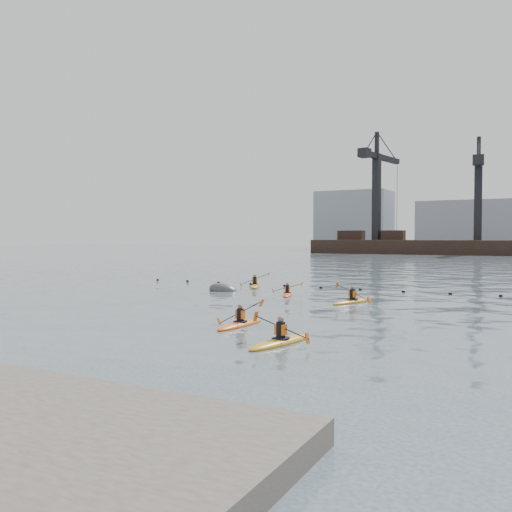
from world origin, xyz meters
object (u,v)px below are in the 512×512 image
(kayaker_1, at_px, (281,341))
(kayaker_0, at_px, (240,323))
(kayaker_3, at_px, (352,301))
(mooring_buoy, at_px, (224,291))
(kayaker_2, at_px, (287,294))
(kayaker_5, at_px, (255,285))

(kayaker_1, bearing_deg, kayaker_0, 149.97)
(kayaker_0, relative_size, kayaker_3, 0.94)
(kayaker_3, height_order, mooring_buoy, kayaker_3)
(kayaker_3, bearing_deg, kayaker_2, 177.56)
(kayaker_1, xyz_separation_m, kayaker_2, (-6.41, 14.58, -0.02))
(kayaker_0, height_order, kayaker_5, kayaker_0)
(kayaker_3, relative_size, kayaker_5, 1.07)
(kayaker_1, bearing_deg, kayaker_5, 130.80)
(kayaker_0, xyz_separation_m, kayaker_2, (-3.26, 11.89, -0.01))
(kayaker_0, distance_m, kayaker_5, 18.04)
(kayaker_0, xyz_separation_m, kayaker_5, (-7.93, 16.20, 0.00))
(kayaker_1, relative_size, kayaker_3, 1.01)
(kayaker_0, bearing_deg, kayaker_2, 108.03)
(kayaker_2, height_order, kayaker_3, kayaker_3)
(kayaker_3, xyz_separation_m, mooring_buoy, (-10.00, 2.33, -0.11))
(mooring_buoy, bearing_deg, kayaker_3, -13.13)
(kayaker_1, bearing_deg, kayaker_3, 106.96)
(kayaker_1, height_order, mooring_buoy, kayaker_1)
(kayaker_1, height_order, kayaker_5, kayaker_5)
(kayaker_3, height_order, kayaker_5, kayaker_5)
(kayaker_0, distance_m, kayaker_3, 10.11)
(kayaker_2, relative_size, kayaker_3, 0.83)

